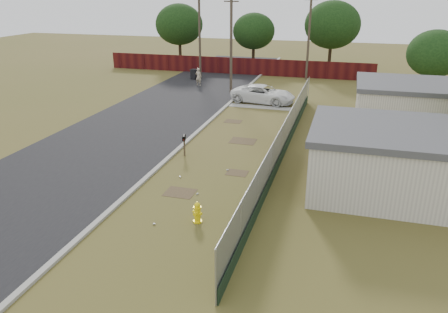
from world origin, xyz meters
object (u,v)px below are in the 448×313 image
(mailbox, at_px, (184,140))
(fire_hydrant, at_px, (197,213))
(pedestrian, at_px, (199,77))
(trash_bin, at_px, (194,74))
(pickup_truck, at_px, (263,94))

(mailbox, bearing_deg, fire_hydrant, -65.30)
(pedestrian, xyz_separation_m, trash_bin, (-1.51, 2.97, -0.33))
(pickup_truck, distance_m, trash_bin, 11.99)
(mailbox, relative_size, pedestrian, 0.72)
(pickup_truck, bearing_deg, trash_bin, 56.17)
(fire_hydrant, xyz_separation_m, trash_bin, (-10.25, 28.40, 0.10))
(pickup_truck, height_order, pedestrian, pedestrian)
(fire_hydrant, distance_m, pedestrian, 26.89)
(fire_hydrant, relative_size, pickup_truck, 0.17)
(fire_hydrant, distance_m, pickup_truck, 20.46)
(fire_hydrant, bearing_deg, pedestrian, 108.96)
(trash_bin, bearing_deg, mailbox, -71.81)
(mailbox, xyz_separation_m, trash_bin, (-7.04, 21.43, -0.45))
(fire_hydrant, bearing_deg, mailbox, 114.70)
(pickup_truck, bearing_deg, fire_hydrant, -168.34)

